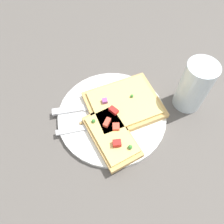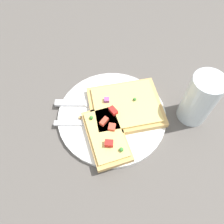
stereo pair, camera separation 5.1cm
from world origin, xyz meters
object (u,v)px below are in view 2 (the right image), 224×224
plate (112,115)px  pizza_slice_main (125,106)px  pizza_slice_corner (106,136)px  knife (89,103)px  fork (104,123)px  drinking_glass (200,99)px

plate → pizza_slice_main: 0.04m
pizza_slice_main → pizza_slice_corner: (0.07, 0.05, 0.00)m
pizza_slice_corner → knife: bearing=8.0°
fork → knife: bearing=124.6°
fork → pizza_slice_main: pizza_slice_main is taller
knife → fork: bearing=-54.0°
plate → fork: 0.03m
plate → knife: bearing=-54.5°
pizza_slice_main → fork: bearing=26.9°
plate → fork: (0.03, 0.01, 0.01)m
pizza_slice_main → drinking_glass: 0.17m
pizza_slice_corner → fork: bearing=-9.2°
plate → pizza_slice_main: bearing=179.6°
plate → knife: size_ratio=1.41×
plate → fork: size_ratio=1.32×
fork → pizza_slice_main: (-0.06, -0.01, 0.01)m
drinking_glass → pizza_slice_main: bearing=-30.2°
pizza_slice_main → pizza_slice_corner: 0.09m
plate → drinking_glass: size_ratio=1.98×
plate → drinking_glass: bearing=155.1°
knife → pizza_slice_main: pizza_slice_main is taller
pizza_slice_corner → drinking_glass: size_ratio=1.18×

